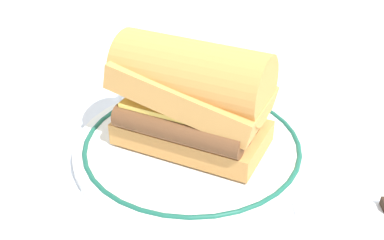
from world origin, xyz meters
The scene contains 4 objects.
ground_plane centered at (0.00, 0.00, 0.00)m, with size 1.50×1.50×0.00m, color silver.
plate centered at (0.01, 0.04, 0.01)m, with size 0.28×0.28×0.01m.
sausage_sandwich centered at (0.01, 0.04, 0.08)m, with size 0.18×0.11×0.13m.
butter_knife centered at (0.22, 0.02, 0.00)m, with size 0.14×0.07×0.01m.
Camera 1 is at (0.20, -0.39, 0.34)m, focal length 45.60 mm.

